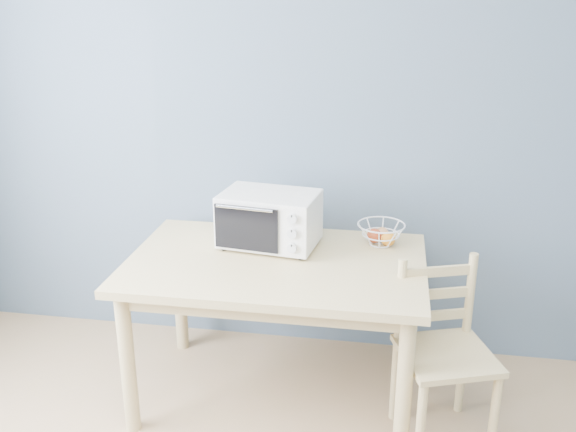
% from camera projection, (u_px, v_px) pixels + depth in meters
% --- Properties ---
extents(room, '(4.01, 4.51, 2.61)m').
position_uv_depth(room, '(148.00, 342.00, 1.28)').
color(room, '#A6825C').
rests_on(room, ground).
extents(dining_table, '(1.40, 0.90, 0.75)m').
position_uv_depth(dining_table, '(276.00, 279.00, 3.06)').
color(dining_table, tan).
rests_on(dining_table, ground).
extents(toaster_oven, '(0.50, 0.38, 0.27)m').
position_uv_depth(toaster_oven, '(266.00, 218.00, 3.15)').
color(toaster_oven, white).
rests_on(toaster_oven, dining_table).
extents(fruit_basket, '(0.25, 0.25, 0.11)m').
position_uv_depth(fruit_basket, '(381.00, 234.00, 3.19)').
color(fruit_basket, white).
rests_on(fruit_basket, dining_table).
extents(dining_chair, '(0.50, 0.50, 0.84)m').
position_uv_depth(dining_chair, '(443.00, 354.00, 2.88)').
color(dining_chair, tan).
rests_on(dining_chair, ground).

